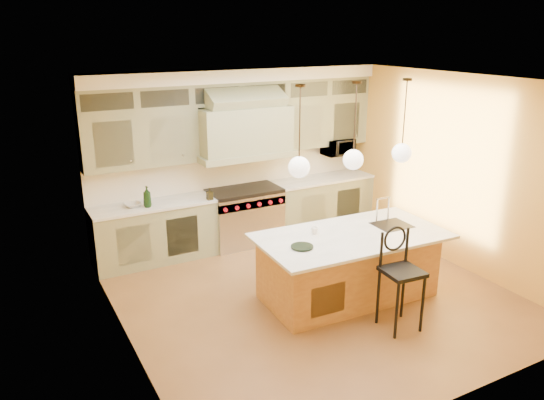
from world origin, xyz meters
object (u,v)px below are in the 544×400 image
counter_stool (400,272)px  kitchen_island (349,264)px  range (244,216)px  microwave (338,147)px

counter_stool → kitchen_island: bearing=99.1°
range → microwave: 2.18m
range → kitchen_island: bearing=-80.4°
counter_stool → microwave: size_ratio=2.32×
microwave → range: bearing=-176.9°
kitchen_island → counter_stool: 0.96m
kitchen_island → microwave: 3.10m
counter_stool → range: bearing=102.7°
kitchen_island → range: bearing=101.9°
range → counter_stool: counter_stool is taller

